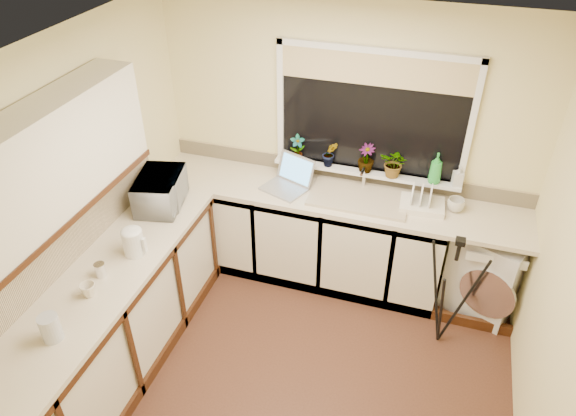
{
  "coord_description": "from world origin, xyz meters",
  "views": [
    {
      "loc": [
        0.75,
        -2.52,
        3.39
      ],
      "look_at": [
        -0.22,
        0.55,
        1.15
      ],
      "focal_mm": 33.26,
      "sensor_mm": 36.0,
      "label": 1
    }
  ],
  "objects_px": {
    "laptop": "(289,180)",
    "kettle": "(133,243)",
    "microwave": "(160,191)",
    "plant_b": "(330,154)",
    "cup_left": "(88,290)",
    "cup_back": "(456,205)",
    "plant_c": "(366,158)",
    "glass_jug": "(50,328)",
    "soap_bottle_clear": "(458,176)",
    "washing_machine": "(488,269)",
    "steel_jar": "(100,270)",
    "plant_a": "(298,148)",
    "soap_bottle_green": "(436,168)",
    "dish_rack": "(422,205)",
    "tripod": "(448,293)",
    "plant_d": "(395,163)"
  },
  "relations": [
    {
      "from": "washing_machine",
      "to": "plant_b",
      "type": "xyz_separation_m",
      "value": [
        -1.45,
        0.18,
        0.78
      ]
    },
    {
      "from": "glass_jug",
      "to": "steel_jar",
      "type": "bearing_deg",
      "value": 94.74
    },
    {
      "from": "plant_c",
      "to": "cup_back",
      "type": "xyz_separation_m",
      "value": [
        0.78,
        -0.15,
        -0.22
      ]
    },
    {
      "from": "steel_jar",
      "to": "soap_bottle_clear",
      "type": "bearing_deg",
      "value": 36.91
    },
    {
      "from": "laptop",
      "to": "kettle",
      "type": "relative_size",
      "value": 2.3
    },
    {
      "from": "plant_d",
      "to": "cup_left",
      "type": "distance_m",
      "value": 2.55
    },
    {
      "from": "washing_machine",
      "to": "tripod",
      "type": "relative_size",
      "value": 0.75
    },
    {
      "from": "soap_bottle_green",
      "to": "steel_jar",
      "type": "bearing_deg",
      "value": -141.08
    },
    {
      "from": "washing_machine",
      "to": "cup_back",
      "type": "distance_m",
      "value": 0.67
    },
    {
      "from": "dish_rack",
      "to": "plant_b",
      "type": "distance_m",
      "value": 0.88
    },
    {
      "from": "steel_jar",
      "to": "cup_left",
      "type": "height_order",
      "value": "steel_jar"
    },
    {
      "from": "steel_jar",
      "to": "cup_left",
      "type": "xyz_separation_m",
      "value": [
        0.04,
        -0.19,
        -0.0
      ]
    },
    {
      "from": "dish_rack",
      "to": "tripod",
      "type": "distance_m",
      "value": 0.73
    },
    {
      "from": "dish_rack",
      "to": "soap_bottle_green",
      "type": "relative_size",
      "value": 1.33
    },
    {
      "from": "laptop",
      "to": "kettle",
      "type": "height_order",
      "value": "laptop"
    },
    {
      "from": "tripod",
      "to": "plant_a",
      "type": "bearing_deg",
      "value": 138.46
    },
    {
      "from": "cup_back",
      "to": "steel_jar",
      "type": "bearing_deg",
      "value": -145.93
    },
    {
      "from": "microwave",
      "to": "plant_b",
      "type": "distance_m",
      "value": 1.45
    },
    {
      "from": "glass_jug",
      "to": "steel_jar",
      "type": "distance_m",
      "value": 0.58
    },
    {
      "from": "dish_rack",
      "to": "kettle",
      "type": "bearing_deg",
      "value": -151.29
    },
    {
      "from": "tripod",
      "to": "plant_b",
      "type": "relative_size",
      "value": 4.47
    },
    {
      "from": "soap_bottle_green",
      "to": "soap_bottle_clear",
      "type": "bearing_deg",
      "value": 6.1
    },
    {
      "from": "microwave",
      "to": "cup_left",
      "type": "height_order",
      "value": "microwave"
    },
    {
      "from": "dish_rack",
      "to": "washing_machine",
      "type": "bearing_deg",
      "value": -2.53
    },
    {
      "from": "kettle",
      "to": "washing_machine",
      "type": "bearing_deg",
      "value": 25.76
    },
    {
      "from": "plant_b",
      "to": "microwave",
      "type": "bearing_deg",
      "value": -146.97
    },
    {
      "from": "tripod",
      "to": "plant_d",
      "type": "relative_size",
      "value": 4.14
    },
    {
      "from": "glass_jug",
      "to": "steel_jar",
      "type": "height_order",
      "value": "glass_jug"
    },
    {
      "from": "tripod",
      "to": "steel_jar",
      "type": "height_order",
      "value": "tripod"
    },
    {
      "from": "tripod",
      "to": "cup_back",
      "type": "relative_size",
      "value": 7.55
    },
    {
      "from": "plant_a",
      "to": "plant_c",
      "type": "distance_m",
      "value": 0.6
    },
    {
      "from": "tripod",
      "to": "soap_bottle_green",
      "type": "bearing_deg",
      "value": 94.92
    },
    {
      "from": "glass_jug",
      "to": "cup_back",
      "type": "distance_m",
      "value": 3.08
    },
    {
      "from": "cup_back",
      "to": "plant_c",
      "type": "bearing_deg",
      "value": 169.26
    },
    {
      "from": "cup_left",
      "to": "cup_back",
      "type": "bearing_deg",
      "value": 37.7
    },
    {
      "from": "plant_a",
      "to": "plant_b",
      "type": "distance_m",
      "value": 0.29
    },
    {
      "from": "washing_machine",
      "to": "plant_a",
      "type": "relative_size",
      "value": 3.19
    },
    {
      "from": "dish_rack",
      "to": "plant_b",
      "type": "relative_size",
      "value": 1.52
    },
    {
      "from": "laptop",
      "to": "soap_bottle_clear",
      "type": "distance_m",
      "value": 1.4
    },
    {
      "from": "microwave",
      "to": "soap_bottle_clear",
      "type": "relative_size",
      "value": 2.84
    },
    {
      "from": "washing_machine",
      "to": "kettle",
      "type": "distance_m",
      "value": 2.9
    },
    {
      "from": "laptop",
      "to": "cup_back",
      "type": "height_order",
      "value": "laptop"
    },
    {
      "from": "plant_b",
      "to": "soap_bottle_green",
      "type": "relative_size",
      "value": 0.87
    },
    {
      "from": "laptop",
      "to": "glass_jug",
      "type": "xyz_separation_m",
      "value": [
        -0.85,
        -2.06,
        0.02
      ]
    },
    {
      "from": "kettle",
      "to": "microwave",
      "type": "xyz_separation_m",
      "value": [
        -0.11,
        0.62,
        0.04
      ]
    },
    {
      "from": "glass_jug",
      "to": "laptop",
      "type": "bearing_deg",
      "value": 67.69
    },
    {
      "from": "dish_rack",
      "to": "plant_c",
      "type": "relative_size",
      "value": 1.42
    },
    {
      "from": "dish_rack",
      "to": "soap_bottle_clear",
      "type": "xyz_separation_m",
      "value": [
        0.24,
        0.2,
        0.21
      ]
    },
    {
      "from": "plant_b",
      "to": "soap_bottle_green",
      "type": "xyz_separation_m",
      "value": [
        0.89,
        -0.01,
        0.02
      ]
    },
    {
      "from": "glass_jug",
      "to": "soap_bottle_green",
      "type": "bearing_deg",
      "value": 47.94
    }
  ]
}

